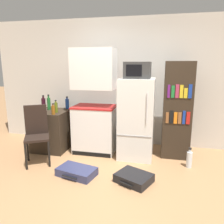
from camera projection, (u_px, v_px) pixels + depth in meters
name	position (u px, v px, depth m)	size (l,w,h in m)	color
ground_plane	(105.00, 190.00, 3.03)	(24.00, 24.00, 0.00)	#A3754C
wall_back	(137.00, 83.00, 4.61)	(6.40, 0.10, 2.64)	beige
side_table	(52.00, 130.00, 4.44)	(0.66, 0.69, 0.80)	#2D2319
kitchen_hutch	(95.00, 105.00, 4.20)	(0.81, 0.56, 2.00)	white
refrigerator	(136.00, 118.00, 4.02)	(0.62, 0.68, 1.46)	silver
microwave	(138.00, 70.00, 3.83)	(0.46, 0.44, 0.29)	#333333
bookshelf	(177.00, 111.00, 3.98)	(0.50, 0.38, 1.76)	#2D2319
bottle_green_tall	(49.00, 103.00, 4.44)	(0.07, 0.07, 0.31)	#1E6028
bottle_blue_soda	(67.00, 103.00, 4.56)	(0.08, 0.08, 0.25)	#1E47A3
bottle_wine_dark	(44.00, 103.00, 4.47)	(0.08, 0.08, 0.29)	black
bottle_olive_oil	(56.00, 107.00, 4.19)	(0.07, 0.07, 0.24)	#566619
bottle_amber_beer	(53.00, 110.00, 4.03)	(0.07, 0.07, 0.21)	brown
bowl	(44.00, 110.00, 4.37)	(0.13, 0.13, 0.04)	silver
chair	(37.00, 130.00, 3.81)	(0.54, 0.54, 1.01)	black
suitcase_large_flat	(134.00, 178.00, 3.23)	(0.61, 0.57, 0.13)	black
suitcase_small_flat	(77.00, 172.00, 3.42)	(0.65, 0.48, 0.12)	navy
water_bottle_front	(189.00, 159.00, 3.68)	(0.09, 0.09, 0.35)	silver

